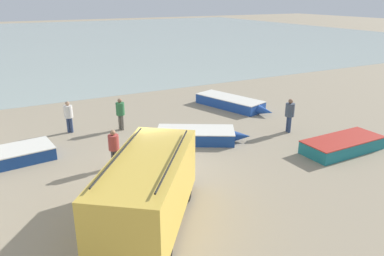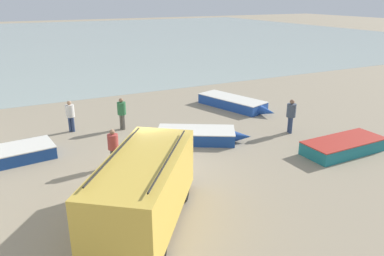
{
  "view_description": "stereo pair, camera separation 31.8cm",
  "coord_description": "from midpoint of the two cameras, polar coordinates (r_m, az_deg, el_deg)",
  "views": [
    {
      "loc": [
        -5.04,
        -12.37,
        6.49
      ],
      "look_at": [
        2.17,
        1.28,
        1.0
      ],
      "focal_mm": 35.0,
      "sensor_mm": 36.0,
      "label": 1
    },
    {
      "loc": [
        -4.76,
        -12.51,
        6.49
      ],
      "look_at": [
        2.17,
        1.28,
        1.0
      ],
      "focal_mm": 35.0,
      "sensor_mm": 36.0,
      "label": 2
    }
  ],
  "objects": [
    {
      "name": "fisherman_2",
      "position": [
        19.2,
        -10.2,
        2.59
      ],
      "size": [
        0.43,
        0.43,
        1.64
      ],
      "rotation": [
        0.0,
        0.0,
        3.67
      ],
      "color": "#5B564C",
      "rests_on": "ground_plane"
    },
    {
      "name": "fishing_rowboat_0",
      "position": [
        17.54,
        1.55,
        -1.13
      ],
      "size": [
        4.32,
        3.15,
        0.58
      ],
      "rotation": [
        0.0,
        0.0,
        5.77
      ],
      "color": "navy",
      "rests_on": "ground_plane"
    },
    {
      "name": "parked_van",
      "position": [
        11.07,
        -6.45,
        -9.09
      ],
      "size": [
        4.66,
        5.32,
        2.3
      ],
      "rotation": [
        0.0,
        0.0,
        0.93
      ],
      "color": "gold",
      "rests_on": "ground_plane"
    },
    {
      "name": "fishing_rowboat_2",
      "position": [
        17.75,
        22.86,
        -2.47
      ],
      "size": [
        4.58,
        1.62,
        0.58
      ],
      "rotation": [
        0.0,
        0.0,
        0.02
      ],
      "color": "#1E757F",
      "rests_on": "ground_plane"
    },
    {
      "name": "sea_water",
      "position": [
        64.95,
        -22.77,
        12.37
      ],
      "size": [
        120.0,
        80.0,
        0.01
      ],
      "primitive_type": "cube",
      "color": "#99A89E",
      "rests_on": "ground_plane"
    },
    {
      "name": "ground_plane",
      "position": [
        14.86,
        -4.69,
        -6.38
      ],
      "size": [
        200.0,
        200.0,
        0.0
      ],
      "primitive_type": "plane",
      "color": "gray"
    },
    {
      "name": "fisherman_3",
      "position": [
        14.98,
        -11.33,
        -2.53
      ],
      "size": [
        0.42,
        0.42,
        1.59
      ],
      "rotation": [
        0.0,
        0.0,
        0.65
      ],
      "color": "#38383D",
      "rests_on": "ground_plane"
    },
    {
      "name": "fisherman_1",
      "position": [
        19.49,
        -17.62,
        2.15
      ],
      "size": [
        0.42,
        0.42,
        1.6
      ],
      "rotation": [
        0.0,
        0.0,
        4.08
      ],
      "color": "navy",
      "rests_on": "ground_plane"
    },
    {
      "name": "fishing_rowboat_3",
      "position": [
        22.98,
        6.81,
        3.82
      ],
      "size": [
        2.78,
        5.31,
        0.6
      ],
      "rotation": [
        0.0,
        0.0,
        5.02
      ],
      "color": "#234CA3",
      "rests_on": "ground_plane"
    },
    {
      "name": "fisherman_0",
      "position": [
        19.07,
        15.33,
        2.2
      ],
      "size": [
        0.45,
        0.45,
        1.71
      ],
      "rotation": [
        0.0,
        0.0,
        2.92
      ],
      "color": "navy",
      "rests_on": "ground_plane"
    }
  ]
}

